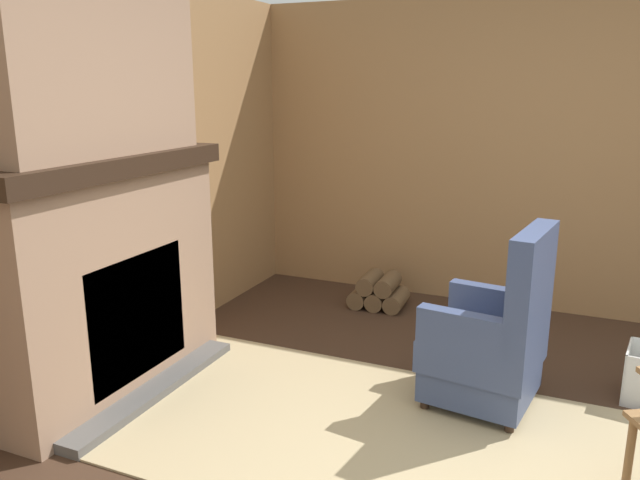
# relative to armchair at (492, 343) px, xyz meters

# --- Properties ---
(ground_plane) EXTENTS (14.00, 14.00, 0.00)m
(ground_plane) POSITION_rel_armchair_xyz_m (0.13, -0.67, -0.38)
(ground_plane) COLOR #3D281C
(wood_panel_wall_left) EXTENTS (0.06, 5.41, 2.44)m
(wood_panel_wall_left) POSITION_rel_armchair_xyz_m (-2.30, -0.67, 0.84)
(wood_panel_wall_left) COLOR #9E7247
(wood_panel_wall_left) RESTS_ON ground
(wood_panel_wall_back) EXTENTS (5.41, 0.09, 2.44)m
(wood_panel_wall_back) POSITION_rel_armchair_xyz_m (0.17, 1.76, 0.84)
(wood_panel_wall_back) COLOR #9E7247
(wood_panel_wall_back) RESTS_ON ground
(fireplace_hearth) EXTENTS (0.59, 1.64, 1.40)m
(fireplace_hearth) POSITION_rel_armchair_xyz_m (-2.07, -0.67, 0.31)
(fireplace_hearth) COLOR #9E7A60
(fireplace_hearth) RESTS_ON ground
(chimney_breast) EXTENTS (0.34, 1.36, 1.02)m
(chimney_breast) POSITION_rel_armchair_xyz_m (-2.08, -0.67, 1.53)
(chimney_breast) COLOR #9E7A60
(chimney_breast) RESTS_ON fireplace_hearth
(area_rug) EXTENTS (3.17, 1.57, 0.01)m
(area_rug) POSITION_rel_armchair_xyz_m (-0.39, -0.57, -0.37)
(area_rug) COLOR tan
(area_rug) RESTS_ON ground
(armchair) EXTENTS (0.66, 0.67, 1.05)m
(armchair) POSITION_rel_armchair_xyz_m (0.00, 0.00, 0.00)
(armchair) COLOR #3D4C75
(armchair) RESTS_ON ground
(firewood_stack) EXTENTS (0.46, 0.36, 0.27)m
(firewood_stack) POSITION_rel_armchair_xyz_m (-1.08, 1.28, -0.26)
(firewood_stack) COLOR brown
(firewood_stack) RESTS_ON ground
(oil_lamp_vase) EXTENTS (0.13, 0.13, 0.29)m
(oil_lamp_vase) POSITION_rel_armchair_xyz_m (-2.12, -0.87, 1.12)
(oil_lamp_vase) COLOR #47708E
(oil_lamp_vase) RESTS_ON fireplace_hearth
(storage_case) EXTENTS (0.18, 0.28, 0.14)m
(storage_case) POSITION_rel_armchair_xyz_m (-2.12, -0.44, 1.08)
(storage_case) COLOR black
(storage_case) RESTS_ON fireplace_hearth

